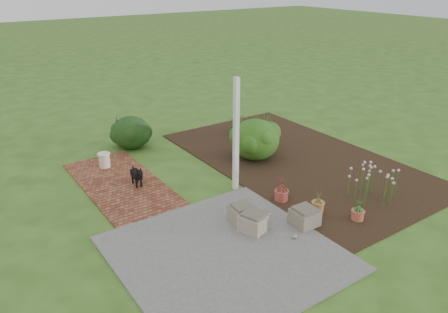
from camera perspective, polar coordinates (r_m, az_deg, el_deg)
ground at (r=9.45m, az=0.37°, el=-4.97°), size 80.00×80.00×0.00m
concrete_patio at (r=7.60m, az=0.16°, el=-12.47°), size 3.50×3.50×0.04m
brick_path at (r=10.14m, az=-13.32°, el=-3.45°), size 1.60×3.50×0.04m
garden_bed at (r=11.24m, az=9.43°, el=-0.45°), size 4.00×7.00×0.03m
veranda_post at (r=9.17m, az=1.58°, el=2.70°), size 0.10×0.10×2.50m
stone_trough_near at (r=8.39m, az=10.48°, el=-7.80°), size 0.46×0.46×0.30m
stone_trough_mid at (r=8.37m, az=2.45°, el=-7.49°), size 0.48×0.48×0.29m
stone_trough_far at (r=8.11m, az=3.93°, el=-8.56°), size 0.58×0.58×0.31m
black_dog at (r=9.80m, az=-11.30°, el=-2.34°), size 0.18×0.53×0.45m
cream_ceramic_urn at (r=10.96m, az=-15.35°, el=-0.48°), size 0.30×0.30×0.35m
evergreen_shrub at (r=11.04m, az=4.09°, el=2.38°), size 1.62×1.62×1.04m
agapanthus_clump_back at (r=12.24m, az=4.77°, el=4.24°), size 1.36×1.36×0.95m
agapanthus_clump_front at (r=12.77m, az=1.76°, el=4.59°), size 1.08×1.08×0.73m
pink_flower_patch at (r=9.56m, az=18.59°, el=-3.29°), size 1.16×1.16×0.72m
terracotta_pot_bronze at (r=9.19m, az=7.50°, el=-5.03°), size 0.29×0.29×0.22m
terracotta_pot_small_left at (r=8.93m, az=12.14°, el=-6.38°), size 0.30×0.30×0.20m
terracotta_pot_small_right at (r=8.83m, az=17.05°, el=-7.29°), size 0.28×0.28×0.20m
purple_flowering_bush at (r=12.06m, az=-12.09°, el=3.20°), size 1.15×1.15×0.89m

